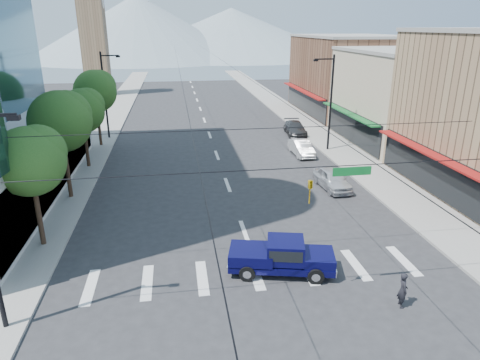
% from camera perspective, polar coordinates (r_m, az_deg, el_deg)
% --- Properties ---
extents(ground, '(160.00, 160.00, 0.00)m').
position_cam_1_polar(ground, '(20.26, 3.43, -14.50)').
color(ground, '#28282B').
rests_on(ground, ground).
extents(sidewalk_left, '(4.00, 120.00, 0.15)m').
position_cam_1_polar(sidewalk_left, '(58.05, -16.94, 7.74)').
color(sidewalk_left, gray).
rests_on(sidewalk_left, ground).
extents(sidewalk_right, '(4.00, 120.00, 0.15)m').
position_cam_1_polar(sidewalk_right, '(59.56, 6.80, 8.75)').
color(sidewalk_right, gray).
rests_on(sidewalk_right, ground).
extents(shop_mid, '(12.00, 14.00, 9.00)m').
position_cam_1_polar(shop_mid, '(47.27, 21.82, 10.06)').
color(shop_mid, tan).
rests_on(shop_mid, ground).
extents(shop_far, '(12.00, 18.00, 10.00)m').
position_cam_1_polar(shop_far, '(61.43, 14.40, 13.27)').
color(shop_far, brown).
rests_on(shop_far, ground).
extents(clock_tower, '(4.80, 4.80, 20.40)m').
position_cam_1_polar(clock_tower, '(79.36, -19.01, 18.30)').
color(clock_tower, '#8C6B4C').
rests_on(clock_tower, ground).
extents(mountain_left, '(80.00, 80.00, 22.00)m').
position_cam_1_polar(mountain_left, '(166.70, -13.38, 19.23)').
color(mountain_left, gray).
rests_on(mountain_left, ground).
extents(mountain_right, '(90.00, 90.00, 18.00)m').
position_cam_1_polar(mountain_right, '(177.92, -1.14, 19.09)').
color(mountain_right, gray).
rests_on(mountain_right, ground).
extents(tree_near, '(3.65, 3.64, 6.71)m').
position_cam_1_polar(tree_near, '(24.46, -25.95, 2.57)').
color(tree_near, black).
rests_on(tree_near, ground).
extents(tree_midnear, '(4.09, 4.09, 7.52)m').
position_cam_1_polar(tree_midnear, '(30.88, -22.58, 7.47)').
color(tree_midnear, black).
rests_on(tree_midnear, ground).
extents(tree_midfar, '(3.65, 3.64, 6.71)m').
position_cam_1_polar(tree_midfar, '(37.71, -20.12, 8.85)').
color(tree_midfar, black).
rests_on(tree_midfar, ground).
extents(tree_far, '(4.09, 4.09, 7.52)m').
position_cam_1_polar(tree_far, '(44.42, -18.58, 11.32)').
color(tree_far, black).
rests_on(tree_far, ground).
extents(signal_rig, '(21.80, 0.20, 9.00)m').
position_cam_1_polar(signal_rig, '(17.20, 5.06, -3.44)').
color(signal_rig, black).
rests_on(signal_rig, ground).
extents(lamp_pole_nw, '(2.00, 0.25, 9.00)m').
position_cam_1_polar(lamp_pole_nw, '(47.29, -17.46, 11.10)').
color(lamp_pole_nw, black).
rests_on(lamp_pole_nw, ground).
extents(lamp_pole_ne, '(2.00, 0.25, 9.00)m').
position_cam_1_polar(lamp_pole_ne, '(41.43, 11.87, 10.45)').
color(lamp_pole_ne, black).
rests_on(lamp_pole_ne, ground).
extents(pickup_truck, '(5.43, 2.94, 1.75)m').
position_cam_1_polar(pickup_truck, '(21.18, 5.48, -10.01)').
color(pickup_truck, '#080739').
rests_on(pickup_truck, ground).
extents(pedestrian, '(0.48, 0.65, 1.62)m').
position_cam_1_polar(pedestrian, '(20.08, 20.88, -13.53)').
color(pedestrian, black).
rests_on(pedestrian, ground).
extents(parked_car_near, '(2.03, 4.42, 1.47)m').
position_cam_1_polar(parked_car_near, '(32.40, 12.20, 0.14)').
color(parked_car_near, silver).
rests_on(parked_car_near, ground).
extents(parked_car_mid, '(1.58, 4.27, 1.39)m').
position_cam_1_polar(parked_car_mid, '(40.42, 8.17, 4.28)').
color(parked_car_mid, silver).
rests_on(parked_car_mid, ground).
extents(parked_car_far, '(2.44, 5.14, 1.45)m').
position_cam_1_polar(parked_car_far, '(48.05, 7.36, 6.84)').
color(parked_car_far, '#323335').
rests_on(parked_car_far, ground).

